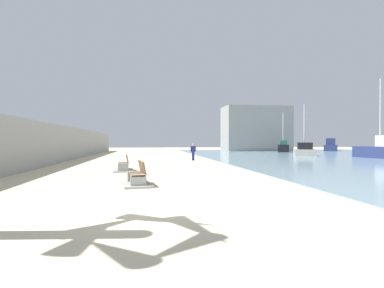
{
  "coord_description": "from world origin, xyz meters",
  "views": [
    {
      "loc": [
        -0.12,
        -8.41,
        1.78
      ],
      "look_at": [
        3.63,
        16.78,
        1.54
      ],
      "focal_mm": 28.57,
      "sensor_mm": 36.0,
      "label": 1
    }
  ],
  "objects_px": {
    "boat_outer": "(283,147)",
    "boat_far_left": "(331,146)",
    "bench_near": "(137,179)",
    "bench_far": "(124,167)",
    "person_walking": "(193,151)",
    "boat_distant": "(304,151)"
  },
  "relations": [
    {
      "from": "bench_near",
      "to": "boat_distant",
      "type": "distance_m",
      "value": 29.32
    },
    {
      "from": "bench_far",
      "to": "person_walking",
      "type": "distance_m",
      "value": 10.73
    },
    {
      "from": "bench_near",
      "to": "boat_distant",
      "type": "bearing_deg",
      "value": 48.75
    },
    {
      "from": "boat_outer",
      "to": "boat_far_left",
      "type": "bearing_deg",
      "value": 19.99
    },
    {
      "from": "person_walking",
      "to": "boat_distant",
      "type": "xyz_separation_m",
      "value": [
        14.7,
        6.79,
        -0.26
      ]
    },
    {
      "from": "bench_far",
      "to": "boat_far_left",
      "type": "height_order",
      "value": "boat_far_left"
    },
    {
      "from": "bench_near",
      "to": "bench_far",
      "type": "height_order",
      "value": "same"
    },
    {
      "from": "boat_far_left",
      "to": "boat_distant",
      "type": "xyz_separation_m",
      "value": [
        -14.18,
        -16.54,
        -0.22
      ]
    },
    {
      "from": "person_walking",
      "to": "bench_far",
      "type": "bearing_deg",
      "value": -121.5
    },
    {
      "from": "bench_near",
      "to": "boat_far_left",
      "type": "relative_size",
      "value": 0.37
    },
    {
      "from": "boat_far_left",
      "to": "person_walking",
      "type": "bearing_deg",
      "value": -141.07
    },
    {
      "from": "boat_far_left",
      "to": "boat_distant",
      "type": "bearing_deg",
      "value": -130.61
    },
    {
      "from": "bench_far",
      "to": "boat_outer",
      "type": "height_order",
      "value": "boat_outer"
    },
    {
      "from": "bench_far",
      "to": "person_walking",
      "type": "xyz_separation_m",
      "value": [
        5.6,
        9.13,
        0.66
      ]
    },
    {
      "from": "bench_far",
      "to": "person_walking",
      "type": "relative_size",
      "value": 1.38
    },
    {
      "from": "bench_far",
      "to": "boat_far_left",
      "type": "relative_size",
      "value": 0.36
    },
    {
      "from": "boat_far_left",
      "to": "boat_distant",
      "type": "height_order",
      "value": "boat_distant"
    },
    {
      "from": "bench_near",
      "to": "boat_far_left",
      "type": "height_order",
      "value": "boat_far_left"
    },
    {
      "from": "bench_near",
      "to": "person_walking",
      "type": "distance_m",
      "value": 15.96
    },
    {
      "from": "bench_near",
      "to": "boat_far_left",
      "type": "distance_m",
      "value": 51.1
    },
    {
      "from": "boat_outer",
      "to": "bench_near",
      "type": "bearing_deg",
      "value": -123.01
    },
    {
      "from": "bench_near",
      "to": "person_walking",
      "type": "xyz_separation_m",
      "value": [
        4.63,
        15.26,
        0.66
      ]
    }
  ]
}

